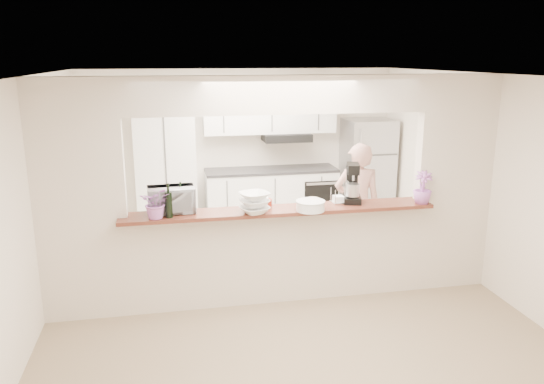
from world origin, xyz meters
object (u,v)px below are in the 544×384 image
object	(u,v)px
refrigerator	(367,171)
stand_mixer	(352,185)
person	(357,206)
toaster_oven	(171,200)

from	to	relation	value
refrigerator	stand_mixer	distance (m)	2.88
stand_mixer	person	distance (m)	0.94
toaster_oven	person	size ratio (longest dim) A/B	0.30
refrigerator	person	bearing A→B (deg)	-114.68
stand_mixer	toaster_oven	bearing A→B (deg)	-179.59
refrigerator	stand_mixer	bearing A→B (deg)	-114.82
refrigerator	person	world-z (taller)	refrigerator
refrigerator	person	size ratio (longest dim) A/B	1.05
stand_mixer	person	bearing A→B (deg)	64.81
toaster_oven	stand_mixer	distance (m)	2.01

